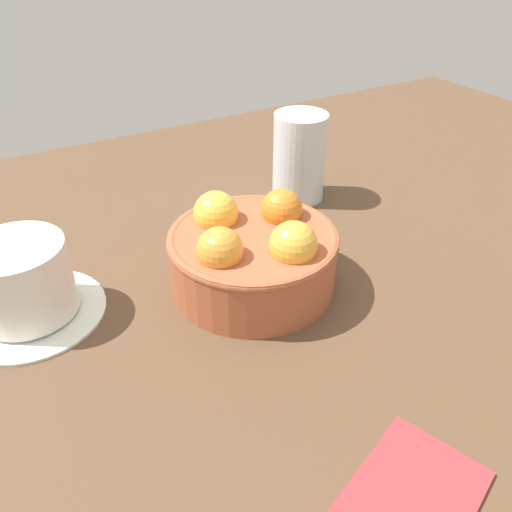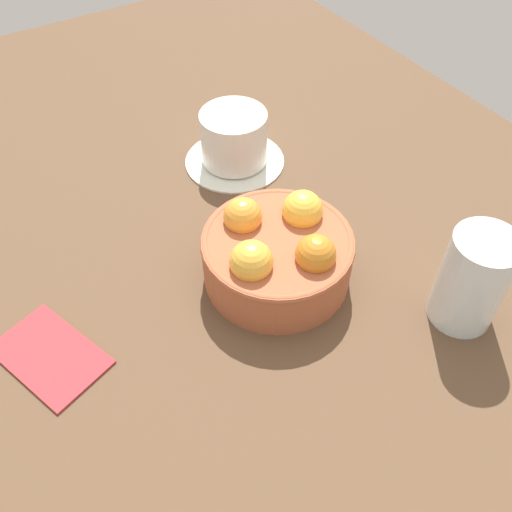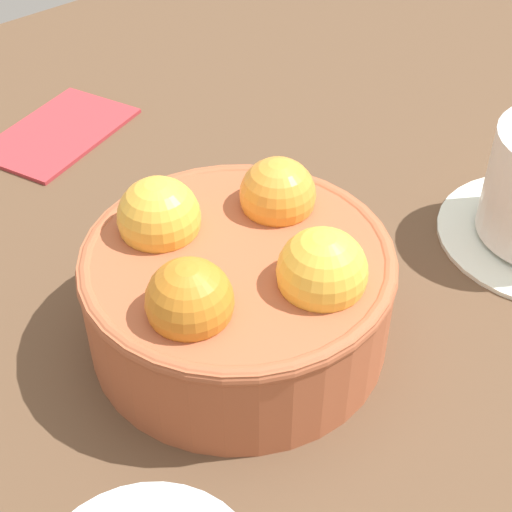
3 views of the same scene
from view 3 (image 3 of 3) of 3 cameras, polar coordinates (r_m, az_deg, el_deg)
name	(u,v)px [view 3 (image 3 of 3)]	position (r cm, az deg, el deg)	size (l,w,h in cm)	color
ground_plane	(240,362)	(45.38, -1.22, -7.87)	(150.17, 93.38, 4.75)	brown
terracotta_bowl	(238,284)	(40.89, -1.33, -2.10)	(16.62, 16.62, 8.95)	#AD5938
folded_napkin	(59,131)	(61.85, -14.46, 8.99)	(11.60, 7.28, 0.60)	#B23338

